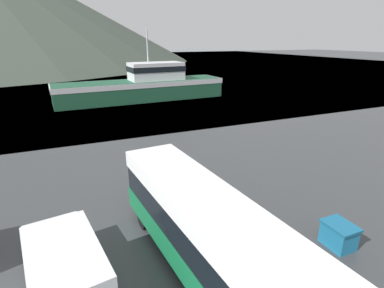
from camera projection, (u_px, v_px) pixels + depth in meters
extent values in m
plane|color=slate|center=(69.00, 60.00, 130.90)|extent=(240.00, 240.00, 0.00)
cube|color=#146B3D|center=(204.00, 251.00, 11.42)|extent=(3.41, 11.34, 1.03)
cube|color=black|center=(205.00, 227.00, 11.05)|extent=(3.34, 11.12, 1.18)
cube|color=white|center=(205.00, 204.00, 10.73)|extent=(3.41, 11.34, 0.74)
cube|color=black|center=(150.00, 175.00, 15.77)|extent=(2.15, 0.25, 1.59)
cylinder|color=black|center=(143.00, 219.00, 14.35)|extent=(0.38, 0.92, 0.90)
cylinder|color=black|center=(183.00, 208.00, 15.31)|extent=(0.38, 0.92, 0.90)
cube|color=silver|center=(67.00, 276.00, 9.65)|extent=(2.71, 4.25, 2.09)
cube|color=silver|center=(55.00, 241.00, 12.09)|extent=(2.38, 2.00, 1.15)
cube|color=black|center=(55.00, 232.00, 11.11)|extent=(1.82, 0.33, 0.73)
cylinder|color=black|center=(31.00, 264.00, 11.61)|extent=(0.32, 0.72, 0.70)
cylinder|color=black|center=(83.00, 247.00, 12.58)|extent=(0.32, 0.72, 0.70)
cube|color=#1E5138|center=(141.00, 90.00, 44.38)|extent=(24.62, 6.74, 2.81)
cube|color=silver|center=(141.00, 83.00, 44.03)|extent=(24.87, 6.81, 0.70)
cube|color=silver|center=(156.00, 71.00, 44.51)|extent=(7.98, 4.28, 2.53)
cube|color=black|center=(156.00, 69.00, 44.38)|extent=(8.14, 4.40, 0.76)
cylinder|color=#B2B2B7|center=(147.00, 46.00, 42.83)|extent=(0.20, 0.20, 4.62)
cube|color=teal|center=(338.00, 236.00, 13.05)|extent=(1.00, 1.26, 0.99)
cube|color=#1A5F86|center=(341.00, 225.00, 12.87)|extent=(1.10, 1.38, 0.11)
cube|color=#1E5138|center=(163.00, 87.00, 53.78)|extent=(6.62, 6.34, 0.78)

